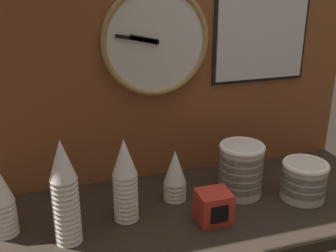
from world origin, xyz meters
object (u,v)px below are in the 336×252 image
at_px(cup_stack_center_left, 65,192).
at_px(cup_stack_center_right, 175,175).
at_px(cup_stack_center, 125,180).
at_px(wall_clock, 156,41).
at_px(napkin_dispenser, 214,206).
at_px(bowl_stack_far_right, 304,179).
at_px(bowl_stack_right, 241,168).
at_px(cup_stack_left, 1,200).

xyz_separation_m(cup_stack_center_left, cup_stack_center_right, (0.35, 0.13, -0.07)).
xyz_separation_m(cup_stack_center, wall_clock, (0.16, 0.24, 0.36)).
bearing_deg(cup_stack_center_right, napkin_dispenser, -65.61).
height_order(cup_stack_center, wall_clock, wall_clock).
xyz_separation_m(cup_stack_center, bowl_stack_far_right, (0.58, -0.05, -0.06)).
distance_m(cup_stack_center, wall_clock, 0.46).
xyz_separation_m(cup_stack_center_left, bowl_stack_right, (0.57, 0.09, -0.06)).
xyz_separation_m(cup_stack_left, napkin_dispenser, (0.59, -0.12, -0.06)).
xyz_separation_m(cup_stack_center, cup_stack_center_left, (-0.18, -0.06, 0.02)).
xyz_separation_m(cup_stack_left, cup_stack_center_right, (0.52, 0.04, -0.02)).
bearing_deg(cup_stack_center, cup_stack_left, 174.76).
xyz_separation_m(cup_stack_center_right, bowl_stack_right, (0.22, -0.03, 0.01)).
height_order(cup_stack_center_left, wall_clock, wall_clock).
bearing_deg(bowl_stack_right, cup_stack_center, -174.86).
relative_size(cup_stack_center_left, napkin_dispenser, 3.11).
height_order(cup_stack_center, bowl_stack_right, cup_stack_center).
bearing_deg(cup_stack_center_right, bowl_stack_far_right, -16.34).
bearing_deg(napkin_dispenser, cup_stack_center_left, 176.11).
relative_size(cup_stack_center, bowl_stack_right, 1.46).
bearing_deg(bowl_stack_far_right, wall_clock, 145.41).
height_order(cup_stack_center_right, napkin_dispenser, cup_stack_center_right).
height_order(cup_stack_center, napkin_dispenser, cup_stack_center).
bearing_deg(bowl_stack_right, cup_stack_center_right, 171.32).
xyz_separation_m(cup_stack_left, cup_stack_center_left, (0.17, -0.09, 0.04)).
height_order(cup_stack_center_left, bowl_stack_right, cup_stack_center_left).
bearing_deg(cup_stack_center_right, cup_stack_center_left, -160.32).
xyz_separation_m(wall_clock, napkin_dispenser, (0.08, -0.32, -0.44)).
xyz_separation_m(bowl_stack_far_right, wall_clock, (-0.42, 0.29, 0.42)).
height_order(cup_stack_left, bowl_stack_far_right, cup_stack_left).
relative_size(cup_stack_center, wall_clock, 0.72).
bearing_deg(cup_stack_center_left, cup_stack_center_right, 19.68).
bearing_deg(napkin_dispenser, cup_stack_left, 168.75).
distance_m(cup_stack_center, cup_stack_left, 0.35).
bearing_deg(cup_stack_center_right, cup_stack_center, -158.69).
bearing_deg(cup_stack_left, bowl_stack_right, 0.29).
height_order(cup_stack_center_right, bowl_stack_right, bowl_stack_right).
relative_size(cup_stack_left, bowl_stack_far_right, 1.45).
bearing_deg(napkin_dispenser, cup_stack_center_right, 114.39).
bearing_deg(bowl_stack_right, bowl_stack_far_right, -24.57).
height_order(bowl_stack_far_right, napkin_dispenser, bowl_stack_far_right).
distance_m(wall_clock, napkin_dispenser, 0.56).
bearing_deg(cup_stack_left, cup_stack_center_left, -27.65).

